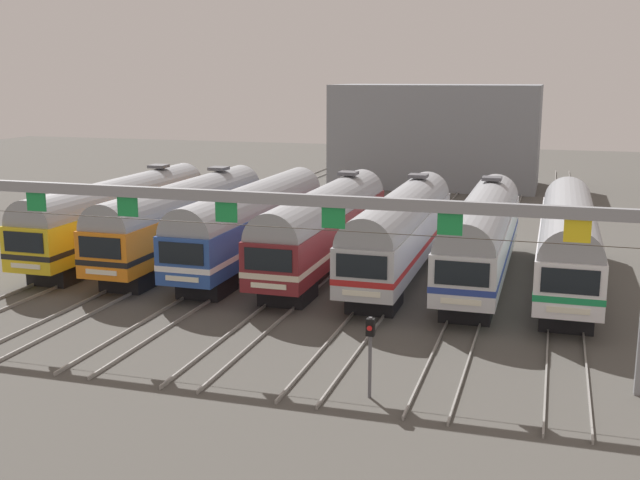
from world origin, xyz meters
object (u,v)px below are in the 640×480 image
(commuter_train_stainless, at_px, (401,228))
(commuter_train_silver, at_px, (482,233))
(commuter_train_blue, at_px, (253,220))
(commuter_train_yellow, at_px, (120,212))
(commuter_train_white, at_px, (568,238))
(catenary_gantry, at_px, (226,216))
(yard_signal_mast, at_px, (370,342))
(commuter_train_orange, at_px, (185,216))
(commuter_train_maroon, at_px, (325,224))

(commuter_train_stainless, height_order, commuter_train_silver, same)
(commuter_train_blue, bearing_deg, commuter_train_stainless, 0.03)
(commuter_train_yellow, xyz_separation_m, commuter_train_blue, (8.65, -0.00, -0.00))
(commuter_train_stainless, height_order, commuter_train_white, commuter_train_stainless)
(catenary_gantry, height_order, yard_signal_mast, catenary_gantry)
(catenary_gantry, relative_size, yard_signal_mast, 10.86)
(commuter_train_blue, bearing_deg, catenary_gantry, -72.23)
(commuter_train_stainless, xyz_separation_m, commuter_train_white, (8.65, -0.00, -0.00))
(commuter_train_orange, height_order, catenary_gantry, catenary_gantry)
(commuter_train_orange, bearing_deg, commuter_train_maroon, 0.00)
(commuter_train_blue, relative_size, yard_signal_mast, 6.29)
(commuter_train_white, bearing_deg, commuter_train_blue, 180.00)
(commuter_train_blue, xyz_separation_m, yard_signal_mast, (10.81, -16.50, -0.68))
(commuter_train_white, bearing_deg, catenary_gantry, -133.88)
(commuter_train_maroon, relative_size, catenary_gantry, 0.58)
(commuter_train_maroon, xyz_separation_m, commuter_train_silver, (8.65, 0.00, 0.00))
(commuter_train_white, height_order, catenary_gantry, catenary_gantry)
(commuter_train_maroon, bearing_deg, commuter_train_silver, 0.00)
(commuter_train_orange, xyz_separation_m, yard_signal_mast, (15.14, -16.51, -0.68))
(commuter_train_silver, xyz_separation_m, commuter_train_white, (4.33, -0.00, -0.00))
(commuter_train_stainless, distance_m, catenary_gantry, 14.44)
(commuter_train_maroon, height_order, commuter_train_white, commuter_train_maroon)
(commuter_train_silver, distance_m, catenary_gantry, 16.27)
(commuter_train_yellow, height_order, commuter_train_blue, commuter_train_yellow)
(commuter_train_blue, bearing_deg, commuter_train_orange, 179.94)
(commuter_train_orange, distance_m, commuter_train_silver, 17.30)
(commuter_train_blue, bearing_deg, commuter_train_silver, 0.02)
(commuter_train_yellow, height_order, commuter_train_maroon, same)
(commuter_train_silver, bearing_deg, commuter_train_maroon, 180.00)
(commuter_train_orange, height_order, commuter_train_stainless, same)
(commuter_train_white, bearing_deg, commuter_train_stainless, 179.97)
(commuter_train_maroon, distance_m, yard_signal_mast, 17.75)
(commuter_train_white, xyz_separation_m, yard_signal_mast, (-6.49, -16.50, -0.68))
(commuter_train_maroon, height_order, yard_signal_mast, commuter_train_maroon)
(commuter_train_orange, height_order, commuter_train_maroon, same)
(commuter_train_maroon, relative_size, commuter_train_stainless, 1.00)
(commuter_train_stainless, bearing_deg, commuter_train_white, -0.03)
(commuter_train_yellow, distance_m, commuter_train_blue, 8.65)
(commuter_train_yellow, xyz_separation_m, commuter_train_white, (25.95, -0.00, -0.00))
(commuter_train_orange, bearing_deg, commuter_train_yellow, 180.00)
(commuter_train_yellow, distance_m, commuter_train_silver, 21.63)
(commuter_train_orange, bearing_deg, commuter_train_blue, -0.06)
(commuter_train_silver, height_order, yard_signal_mast, commuter_train_silver)
(commuter_train_orange, bearing_deg, yard_signal_mast, -47.48)
(commuter_train_yellow, height_order, catenary_gantry, catenary_gantry)
(commuter_train_yellow, bearing_deg, yard_signal_mast, -40.30)
(catenary_gantry, bearing_deg, commuter_train_stainless, 72.23)
(commuter_train_silver, bearing_deg, commuter_train_blue, -179.98)
(commuter_train_yellow, relative_size, commuter_train_maroon, 1.00)
(commuter_train_white, bearing_deg, commuter_train_orange, 179.99)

